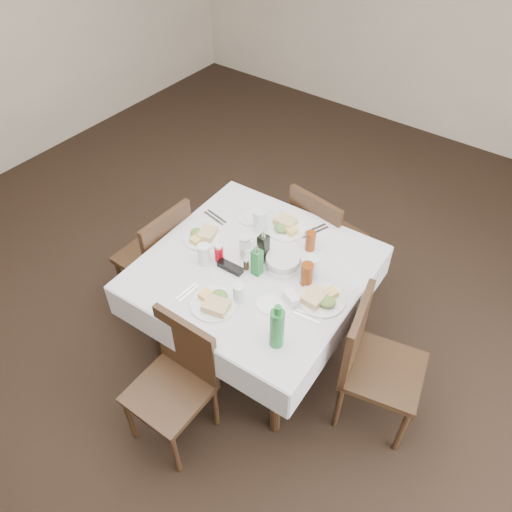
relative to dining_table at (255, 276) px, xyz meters
The scene contains 33 objects.
ground_plane 0.71m from the dining_table, 154.23° to the right, with size 7.00×7.00×0.00m, color black.
room_shell 1.06m from the dining_table, 154.23° to the right, with size 6.04×7.04×2.80m.
dining_table is the anchor object (origin of this frame).
chair_north 0.75m from the dining_table, 86.97° to the left, with size 0.47×0.47×0.88m.
chair_south 0.72m from the dining_table, 90.40° to the right, with size 0.40×0.40×0.84m.
chair_east 0.81m from the dining_table, ahead, with size 0.50×0.50×0.89m.
chair_west 0.76m from the dining_table, behind, with size 0.42×0.42×0.88m.
meal_north 0.39m from the dining_table, 95.79° to the left, with size 0.24×0.24×0.05m.
meal_south 0.38m from the dining_table, 88.87° to the right, with size 0.26×0.26×0.06m.
meal_east 0.46m from the dining_table, ahead, with size 0.26×0.26×0.06m.
meal_west 0.42m from the dining_table, behind, with size 0.23×0.23×0.05m.
side_plate_a 0.43m from the dining_table, 130.71° to the left, with size 0.15×0.15×0.01m.
side_plate_b 0.32m from the dining_table, 38.92° to the right, with size 0.14×0.14×0.01m.
water_n 0.36m from the dining_table, 121.13° to the left, with size 0.08×0.08×0.15m.
water_s 0.32m from the dining_table, 70.96° to the right, with size 0.06×0.06×0.12m.
water_e 0.37m from the dining_table, 22.68° to the left, with size 0.08×0.08×0.14m.
water_w 0.33m from the dining_table, 148.47° to the right, with size 0.07×0.07×0.13m.
iced_tea_a 0.39m from the dining_table, 59.79° to the left, with size 0.06×0.06×0.13m.
iced_tea_b 0.36m from the dining_table, 10.98° to the left, with size 0.07×0.07×0.15m.
bread_basket 0.20m from the dining_table, 34.35° to the left, with size 0.22×0.22×0.07m.
oil_cruet_dark 0.20m from the dining_table, 83.54° to the left, with size 0.05×0.05×0.23m.
oil_cruet_green 0.19m from the dining_table, 40.24° to the right, with size 0.05×0.05×0.22m.
ketchup_bottle 0.26m from the dining_table, 156.71° to the right, with size 0.05×0.05×0.11m.
salt_shaker 0.16m from the dining_table, behind, with size 0.03×0.03×0.08m.
pepper_shaker 0.13m from the dining_table, 116.50° to the right, with size 0.03×0.03×0.07m.
coffee_mug 0.21m from the dining_table, 146.30° to the left, with size 0.11×0.11×0.08m.
sunglasses 0.18m from the dining_table, 131.57° to the right, with size 0.16×0.06×0.03m.
green_bottle 0.60m from the dining_table, 42.16° to the right, with size 0.07×0.07×0.28m.
sugar_caddy 0.35m from the dining_table, 16.71° to the right, with size 0.11×0.09×0.05m.
cutlery_n 0.49m from the dining_table, 75.20° to the left, with size 0.12×0.20×0.01m.
cutlery_s 0.44m from the dining_table, 113.78° to the right, with size 0.04×0.16×0.01m.
cutlery_e 0.47m from the dining_table, 17.44° to the right, with size 0.18×0.07×0.01m.
cutlery_w 0.51m from the dining_table, 156.96° to the left, with size 0.19×0.08×0.01m.
Camera 1 is at (1.43, -1.54, 2.82)m, focal length 35.00 mm.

